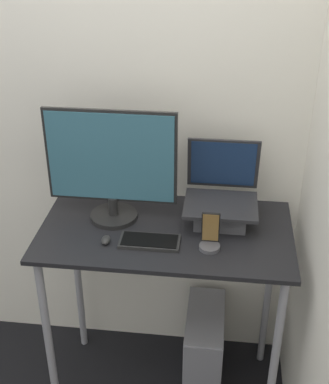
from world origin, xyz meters
TOP-DOWN VIEW (x-y plane):
  - wall_back at (0.00, 0.66)m, footprint 6.00×0.05m
  - desk at (0.00, 0.29)m, footprint 1.06×0.58m
  - laptop at (0.22, 0.39)m, footprint 0.31×0.28m
  - monitor at (-0.23, 0.35)m, footprint 0.55×0.20m
  - keyboard at (-0.05, 0.18)m, footprint 0.24×0.11m
  - mouse at (-0.23, 0.16)m, footprint 0.04×0.06m
  - cell_phone at (0.19, 0.18)m, footprint 0.08×0.08m
  - computer_tower at (0.18, 0.37)m, footprint 0.18×0.42m

SIDE VIEW (x-z plane):
  - computer_tower at x=0.18m, z-range 0.00..0.41m
  - desk at x=0.00m, z-range 0.34..1.28m
  - keyboard at x=-0.05m, z-range 0.95..0.97m
  - mouse at x=-0.23m, z-range 0.95..0.98m
  - cell_phone at x=0.19m, z-range 0.91..1.08m
  - laptop at x=0.22m, z-range 0.86..1.20m
  - monitor at x=-0.23m, z-range 0.95..1.44m
  - wall_back at x=0.00m, z-range 0.00..2.60m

